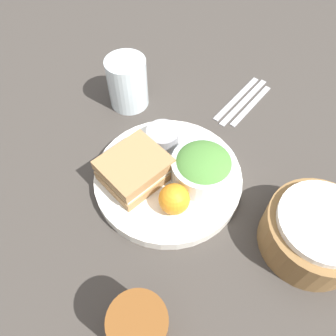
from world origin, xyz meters
name	(u,v)px	position (x,y,z in m)	size (l,w,h in m)	color
ground_plane	(168,181)	(0.00, 0.00, 0.00)	(4.00, 4.00, 0.00)	#3D3833
plate	(168,178)	(0.00, 0.00, 0.01)	(0.26, 0.26, 0.02)	white
sandwich	(134,169)	(0.05, -0.02, 0.05)	(0.13, 0.12, 0.05)	#A37A4C
salad_bowl	(203,167)	(-0.05, 0.03, 0.05)	(0.11, 0.11, 0.06)	silver
dressing_cup	(163,137)	(-0.03, -0.07, 0.04)	(0.06, 0.06, 0.03)	#99999E
orange_wedge	(174,199)	(0.02, 0.06, 0.05)	(0.05, 0.05, 0.05)	orange
drink_glass	(140,329)	(0.15, 0.20, 0.05)	(0.07, 0.07, 0.10)	brown
bread_basket	(315,232)	(-0.14, 0.21, 0.04)	(0.16, 0.16, 0.08)	olive
fork	(237,98)	(-0.24, -0.12, 0.00)	(0.17, 0.01, 0.01)	#B2B2B7
knife	(244,102)	(-0.24, -0.10, 0.00)	(0.18, 0.01, 0.01)	#B2B2B7
spoon	(251,105)	(-0.25, -0.08, 0.00)	(0.15, 0.01, 0.01)	#B2B2B7
water_glass	(128,83)	(-0.03, -0.22, 0.05)	(0.08, 0.08, 0.11)	silver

